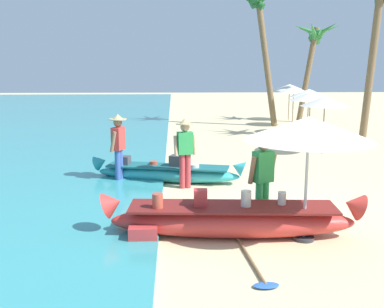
{
  "coord_description": "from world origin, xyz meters",
  "views": [
    {
      "loc": [
        -2.09,
        -8.32,
        2.97
      ],
      "look_at": [
        -1.68,
        2.21,
        0.9
      ],
      "focal_mm": 43.15,
      "sensor_mm": 36.0,
      "label": 1
    }
  ],
  "objects_px": {
    "paddle": "(255,266)",
    "cooler_box": "(143,235)",
    "person_tourist_customer": "(263,177)",
    "person_vendor_assistant": "(118,143)",
    "patio_umbrella_large": "(309,129)",
    "person_vendor_hatted": "(185,148)",
    "palm_tree_mid_cluster": "(314,41)",
    "boat_red_foreground": "(232,219)",
    "boat_cyan_midground": "(168,172)",
    "palm_tree_leaning_seaward": "(259,11)",
    "palm_tree_tall_inland": "(379,5)"
  },
  "relations": [
    {
      "from": "boat_red_foreground",
      "to": "person_vendor_hatted",
      "type": "distance_m",
      "value": 3.38
    },
    {
      "from": "boat_red_foreground",
      "to": "person_vendor_assistant",
      "type": "bearing_deg",
      "value": 122.22
    },
    {
      "from": "patio_umbrella_large",
      "to": "paddle",
      "type": "height_order",
      "value": "patio_umbrella_large"
    },
    {
      "from": "palm_tree_mid_cluster",
      "to": "cooler_box",
      "type": "bearing_deg",
      "value": -115.11
    },
    {
      "from": "cooler_box",
      "to": "palm_tree_leaning_seaward",
      "type": "bearing_deg",
      "value": 72.13
    },
    {
      "from": "boat_cyan_midground",
      "to": "paddle",
      "type": "xyz_separation_m",
      "value": [
        1.35,
        -5.13,
        -0.22
      ]
    },
    {
      "from": "palm_tree_tall_inland",
      "to": "palm_tree_leaning_seaward",
      "type": "distance_m",
      "value": 5.74
    },
    {
      "from": "person_vendor_hatted",
      "to": "palm_tree_mid_cluster",
      "type": "height_order",
      "value": "palm_tree_mid_cluster"
    },
    {
      "from": "patio_umbrella_large",
      "to": "cooler_box",
      "type": "distance_m",
      "value": 3.26
    },
    {
      "from": "person_tourist_customer",
      "to": "palm_tree_tall_inland",
      "type": "bearing_deg",
      "value": 57.36
    },
    {
      "from": "person_tourist_customer",
      "to": "cooler_box",
      "type": "distance_m",
      "value": 2.46
    },
    {
      "from": "patio_umbrella_large",
      "to": "palm_tree_mid_cluster",
      "type": "xyz_separation_m",
      "value": [
        4.83,
        16.06,
        2.15
      ]
    },
    {
      "from": "palm_tree_tall_inland",
      "to": "boat_cyan_midground",
      "type": "bearing_deg",
      "value": -141.71
    },
    {
      "from": "person_vendor_assistant",
      "to": "paddle",
      "type": "distance_m",
      "value": 5.76
    },
    {
      "from": "boat_red_foreground",
      "to": "cooler_box",
      "type": "height_order",
      "value": "boat_red_foreground"
    },
    {
      "from": "person_tourist_customer",
      "to": "palm_tree_mid_cluster",
      "type": "relative_size",
      "value": 0.32
    },
    {
      "from": "palm_tree_tall_inland",
      "to": "paddle",
      "type": "relative_size",
      "value": 3.27
    },
    {
      "from": "person_tourist_customer",
      "to": "person_vendor_assistant",
      "type": "xyz_separation_m",
      "value": [
        -3.02,
        3.17,
        0.1
      ]
    },
    {
      "from": "palm_tree_mid_cluster",
      "to": "person_vendor_hatted",
      "type": "bearing_deg",
      "value": -118.22
    },
    {
      "from": "patio_umbrella_large",
      "to": "cooler_box",
      "type": "height_order",
      "value": "patio_umbrella_large"
    },
    {
      "from": "boat_red_foreground",
      "to": "person_vendor_hatted",
      "type": "bearing_deg",
      "value": 102.77
    },
    {
      "from": "person_vendor_assistant",
      "to": "patio_umbrella_large",
      "type": "xyz_separation_m",
      "value": [
        3.6,
        -3.98,
        0.9
      ]
    },
    {
      "from": "person_vendor_hatted",
      "to": "patio_umbrella_large",
      "type": "bearing_deg",
      "value": -60.41
    },
    {
      "from": "person_tourist_customer",
      "to": "cooler_box",
      "type": "height_order",
      "value": "person_tourist_customer"
    },
    {
      "from": "boat_red_foreground",
      "to": "palm_tree_mid_cluster",
      "type": "bearing_deg",
      "value": 69.14
    },
    {
      "from": "paddle",
      "to": "cooler_box",
      "type": "bearing_deg",
      "value": 149.63
    },
    {
      "from": "palm_tree_leaning_seaward",
      "to": "palm_tree_mid_cluster",
      "type": "relative_size",
      "value": 1.3
    },
    {
      "from": "person_vendor_assistant",
      "to": "person_vendor_hatted",
      "type": "bearing_deg",
      "value": -18.36
    },
    {
      "from": "boat_cyan_midground",
      "to": "palm_tree_tall_inland",
      "type": "relative_size",
      "value": 0.64
    },
    {
      "from": "patio_umbrella_large",
      "to": "palm_tree_leaning_seaward",
      "type": "distance_m",
      "value": 15.12
    },
    {
      "from": "person_vendor_assistant",
      "to": "palm_tree_mid_cluster",
      "type": "distance_m",
      "value": 15.04
    },
    {
      "from": "person_tourist_customer",
      "to": "person_vendor_assistant",
      "type": "height_order",
      "value": "person_vendor_assistant"
    },
    {
      "from": "cooler_box",
      "to": "boat_cyan_midground",
      "type": "bearing_deg",
      "value": 84.23
    },
    {
      "from": "boat_cyan_midground",
      "to": "palm_tree_leaning_seaward",
      "type": "distance_m",
      "value": 12.45
    },
    {
      "from": "paddle",
      "to": "boat_red_foreground",
      "type": "bearing_deg",
      "value": 98.12
    },
    {
      "from": "person_vendor_hatted",
      "to": "person_vendor_assistant",
      "type": "xyz_separation_m",
      "value": [
        -1.65,
        0.55,
        0.03
      ]
    },
    {
      "from": "person_vendor_hatted",
      "to": "paddle",
      "type": "distance_m",
      "value": 4.7
    },
    {
      "from": "patio_umbrella_large",
      "to": "palm_tree_leaning_seaward",
      "type": "bearing_deg",
      "value": 83.13
    },
    {
      "from": "palm_tree_mid_cluster",
      "to": "cooler_box",
      "type": "height_order",
      "value": "palm_tree_mid_cluster"
    },
    {
      "from": "cooler_box",
      "to": "paddle",
      "type": "relative_size",
      "value": 0.25
    },
    {
      "from": "palm_tree_tall_inland",
      "to": "palm_tree_mid_cluster",
      "type": "bearing_deg",
      "value": 96.33
    },
    {
      "from": "boat_red_foreground",
      "to": "boat_cyan_midground",
      "type": "xyz_separation_m",
      "value": [
        -1.17,
        3.85,
        -0.06
      ]
    },
    {
      "from": "person_vendor_hatted",
      "to": "patio_umbrella_large",
      "type": "relative_size",
      "value": 0.8
    },
    {
      "from": "person_vendor_assistant",
      "to": "cooler_box",
      "type": "bearing_deg",
      "value": -78.05
    },
    {
      "from": "boat_red_foreground",
      "to": "cooler_box",
      "type": "bearing_deg",
      "value": -169.42
    },
    {
      "from": "palm_tree_mid_cluster",
      "to": "person_vendor_assistant",
      "type": "bearing_deg",
      "value": -124.89
    },
    {
      "from": "palm_tree_mid_cluster",
      "to": "boat_cyan_midground",
      "type": "bearing_deg",
      "value": -120.98
    },
    {
      "from": "boat_cyan_midground",
      "to": "cooler_box",
      "type": "relative_size",
      "value": 8.3
    },
    {
      "from": "patio_umbrella_large",
      "to": "palm_tree_mid_cluster",
      "type": "height_order",
      "value": "palm_tree_mid_cluster"
    },
    {
      "from": "person_vendor_assistant",
      "to": "paddle",
      "type": "relative_size",
      "value": 0.92
    }
  ]
}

